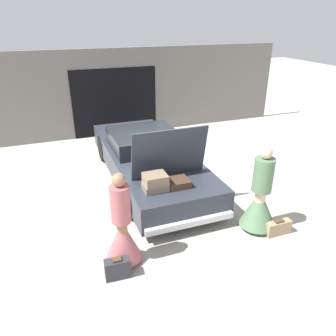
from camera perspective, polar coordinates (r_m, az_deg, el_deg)
ground_plane at (r=8.28m, az=-3.36°, el=-1.71°), size 40.00×40.00×0.00m
garage_wall_back at (r=11.18m, az=-9.34°, el=12.73°), size 12.00×0.14×2.80m
car at (r=8.05m, az=-3.49°, el=1.68°), size 1.87×5.11×1.77m
person_left at (r=5.39m, az=-7.96°, el=-10.99°), size 0.60×0.60×1.62m
person_right at (r=6.35m, az=15.68°, el=-5.55°), size 0.69×0.69×1.67m
suitcase_beside_left_person at (r=5.36m, az=-8.79°, el=-16.90°), size 0.40×0.20×0.36m
suitcase_beside_right_person at (r=6.53m, az=18.62°, el=-9.82°), size 0.50×0.16×0.30m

